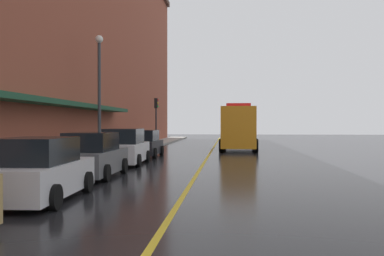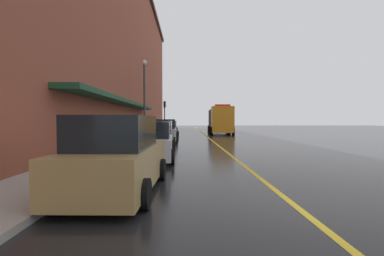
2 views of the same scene
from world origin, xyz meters
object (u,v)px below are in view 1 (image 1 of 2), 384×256
utility_truck (239,129)px  parking_meter_1 (89,145)px  parked_car_1 (39,171)px  parked_car_3 (125,148)px  parked_car_2 (93,156)px  traffic_light_near (156,112)px  parking_meter_0 (115,142)px  street_lamp_left (99,83)px  parked_car_4 (144,144)px

utility_truck → parking_meter_1: size_ratio=6.10×
parked_car_1 → parked_car_3: (-0.17, 10.33, 0.05)m
parked_car_2 → parking_meter_1: size_ratio=3.31×
parked_car_1 → parked_car_2: 5.09m
parked_car_2 → traffic_light_near: (-1.30, 22.22, 2.33)m
parking_meter_0 → parked_car_1: bearing=-83.5°
parked_car_3 → utility_truck: (6.17, 12.85, 0.86)m
parked_car_3 → parking_meter_0: size_ratio=3.44×
utility_truck → parking_meter_0: 12.46m
utility_truck → traffic_light_near: 8.62m
parked_car_3 → street_lamp_left: bearing=43.1°
parked_car_1 → street_lamp_left: (-2.10, 12.25, 3.59)m
parked_car_4 → traffic_light_near: 12.12m
parked_car_2 → parked_car_4: bearing=-0.4°
parked_car_1 → street_lamp_left: size_ratio=0.64×
parking_meter_0 → traffic_light_near: traffic_light_near is taller
parked_car_1 → parking_meter_1: size_ratio=3.32×
street_lamp_left → traffic_light_near: (0.66, 15.06, -1.24)m
utility_truck → parked_car_4: bearing=-37.1°
parked_car_1 → street_lamp_left: street_lamp_left is taller
parked_car_2 → traffic_light_near: 22.38m
parked_car_1 → parking_meter_1: bearing=7.6°
parked_car_4 → parked_car_3: bearing=-179.3°
parked_car_4 → street_lamp_left: size_ratio=0.60×
utility_truck → parking_meter_0: (-7.49, -9.93, -0.66)m
utility_truck → street_lamp_left: 13.86m
parked_car_4 → street_lamp_left: 5.21m
parked_car_2 → parking_meter_0: parked_car_2 is taller
parked_car_1 → parking_meter_0: 13.33m
parked_car_4 → traffic_light_near: traffic_light_near is taller
parking_meter_1 → traffic_light_near: 18.71m
parked_car_3 → utility_truck: utility_truck is taller
traffic_light_near → parked_car_4: bearing=-83.9°
parked_car_3 → street_lamp_left: size_ratio=0.66×
parked_car_3 → parked_car_4: bearing=-2.0°
street_lamp_left → parked_car_4: bearing=59.3°
parked_car_3 → traffic_light_near: (-1.26, 16.98, 2.30)m
parking_meter_1 → utility_truck: bearing=62.6°
parked_car_4 → utility_truck: size_ratio=0.51×
parked_car_1 → parking_meter_1: 8.85m
parked_car_2 → parking_meter_0: bearing=8.9°
parking_meter_1 → street_lamp_left: 4.90m
parked_car_2 → parking_meter_0: 8.28m
parked_car_1 → parked_car_2: size_ratio=1.00×
parked_car_3 → utility_truck: bearing=-27.6°
street_lamp_left → parked_car_2: bearing=-74.7°
parking_meter_1 → street_lamp_left: (-0.60, 3.53, 3.34)m
traffic_light_near → parked_car_3: bearing=-85.7°
parking_meter_0 → traffic_light_near: 14.22m
parking_meter_0 → parked_car_4: bearing=59.5°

